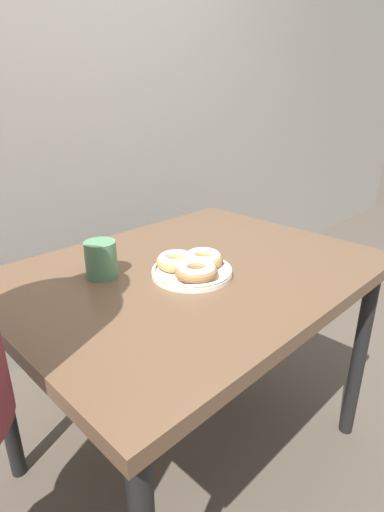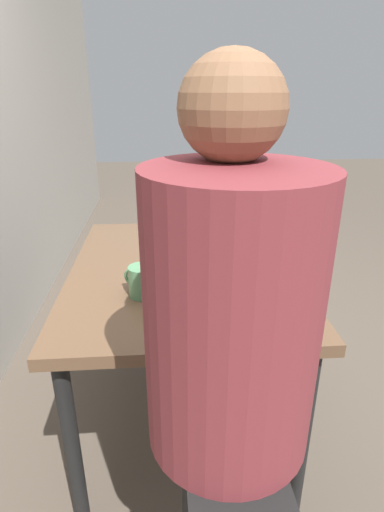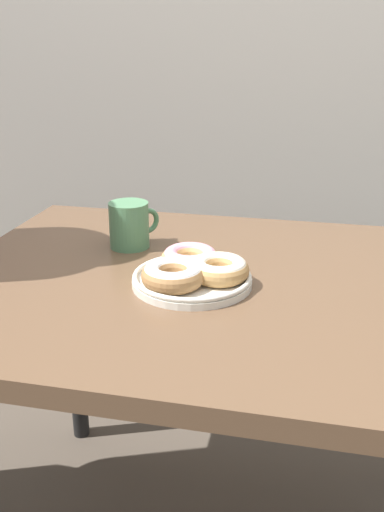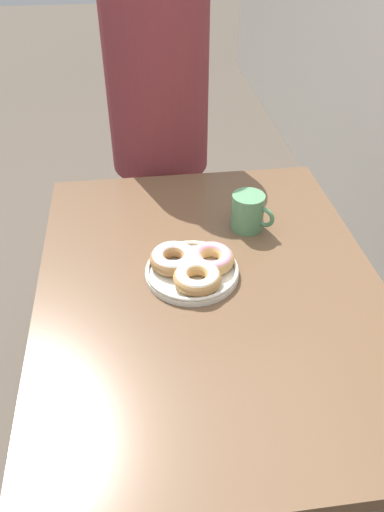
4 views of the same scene
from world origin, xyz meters
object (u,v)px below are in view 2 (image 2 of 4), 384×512
at_px(dining_table, 181,284).
at_px(donut_plate, 191,263).
at_px(person_figure, 230,399).
at_px(coffee_mug, 142,281).

height_order(dining_table, donut_plate, donut_plate).
relative_size(donut_plate, person_figure, 0.18).
distance_m(donut_plate, coffee_mug, 0.26).
relative_size(donut_plate, coffee_mug, 2.32).
relative_size(dining_table, coffee_mug, 10.00).
bearing_deg(donut_plate, person_figure, -178.01).
distance_m(dining_table, coffee_mug, 0.30).
xyz_separation_m(donut_plate, coffee_mug, (-0.19, 0.18, 0.02)).
xyz_separation_m(dining_table, donut_plate, (-0.04, -0.04, 0.11)).
xyz_separation_m(coffee_mug, person_figure, (-0.55, -0.21, -0.01)).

